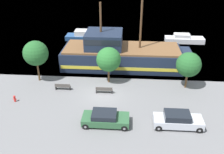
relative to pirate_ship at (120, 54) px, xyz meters
name	(u,v)px	position (x,y,z in m)	size (l,w,h in m)	color
ground_plane	(103,94)	(-1.66, -7.96, -1.81)	(160.00, 160.00, 0.00)	slate
water_surface	(119,10)	(-1.66, 36.04, -1.81)	(80.00, 80.00, 0.00)	#33566B
pirate_ship	(120,54)	(0.00, 0.00, 0.00)	(17.86, 5.99, 10.02)	#192338
moored_boat_dockside	(184,39)	(11.00, 10.68, -1.21)	(6.79, 2.11, 1.55)	silver
moored_boat_outer	(86,36)	(-6.78, 11.13, -1.18)	(7.59, 2.59, 1.71)	navy
parked_car_curb_front	(105,118)	(-0.81, -13.53, -1.13)	(4.50, 2.02, 1.35)	#2D5B38
parked_car_curb_mid	(178,120)	(6.05, -13.38, -1.06)	(4.59, 1.86, 1.52)	#B7BCC6
fire_hydrant	(15,98)	(-11.19, -10.30, -1.40)	(0.42, 0.25, 0.76)	red
bench_promenade_east	(63,87)	(-6.51, -7.39, -1.36)	(1.84, 0.45, 0.85)	#4C4742
bench_promenade_west	(104,90)	(-1.50, -7.80, -1.36)	(1.94, 0.45, 0.85)	#4C4742
tree_row_east	(36,53)	(-10.11, -5.21, 1.91)	(3.07, 3.07, 5.27)	brown
tree_row_mideast	(109,60)	(-1.19, -5.05, 1.30)	(3.00, 3.00, 4.61)	brown
tree_row_midwest	(189,65)	(8.26, -5.73, 1.23)	(2.92, 2.92, 4.51)	brown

